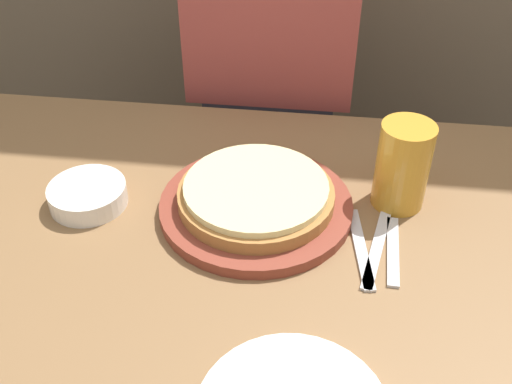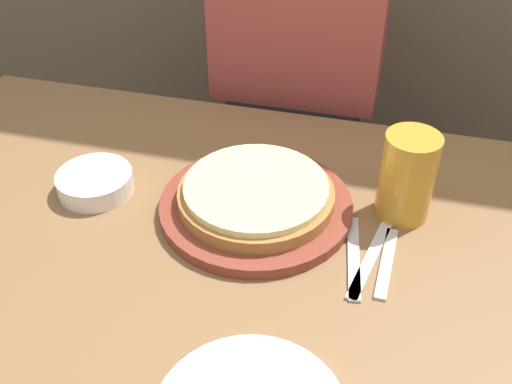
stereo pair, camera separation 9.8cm
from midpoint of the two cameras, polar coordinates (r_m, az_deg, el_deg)
The scene contains 7 objects.
pizza_on_board at distance 0.99m, azimuth 2.83°, elevation -0.82°, with size 0.32×0.32×0.06m.
beer_glass at distance 0.99m, azimuth 17.03°, elevation 1.60°, with size 0.09×0.09×0.15m.
side_bowl at distance 1.06m, azimuth -12.56°, elevation 0.81°, with size 0.13×0.13×0.04m.
fork at distance 0.94m, azimuth 12.26°, elevation -6.18°, with size 0.04×0.18×0.00m.
dinner_knife at distance 0.94m, azimuth 13.77°, elevation -6.41°, with size 0.05×0.18×0.00m.
spoon at distance 0.94m, azimuth 15.28°, elevation -6.63°, with size 0.02×0.16×0.00m.
diner_person at distance 1.45m, azimuth 5.82°, elevation 7.52°, with size 0.36×0.20×1.31m.
Camera 2 is at (0.20, -0.64, 1.38)m, focal length 42.00 mm.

